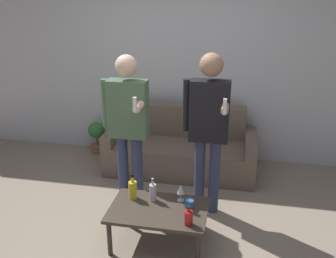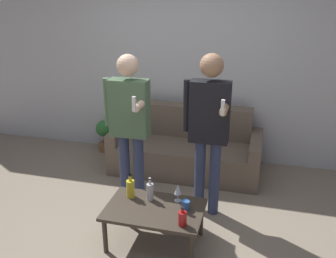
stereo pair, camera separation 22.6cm
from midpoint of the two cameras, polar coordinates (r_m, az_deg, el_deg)
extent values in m
plane|color=gray|center=(3.80, -2.37, -16.02)|extent=(16.00, 16.00, 0.00)
cube|color=silver|center=(5.04, 4.10, 10.39)|extent=(8.00, 0.06, 2.70)
cube|color=#6B5B4C|center=(4.79, 3.73, -4.84)|extent=(1.62, 0.58, 0.39)
cube|color=#6B5B4C|center=(5.06, 4.68, -0.75)|extent=(1.62, 0.22, 0.81)
cube|color=#6B5B4C|center=(5.07, -5.77, -2.41)|extent=(0.14, 0.80, 0.54)
cube|color=#6B5B4C|center=(4.79, 14.40, -4.50)|extent=(0.14, 0.80, 0.54)
cube|color=#3D3328|center=(3.50, -0.19, -12.21)|extent=(0.89, 0.57, 0.03)
cylinder|color=#3D3328|center=(3.53, -7.70, -15.86)|extent=(0.04, 0.04, 0.36)
cylinder|color=#3D3328|center=(3.36, 5.61, -18.01)|extent=(0.04, 0.04, 0.36)
cylinder|color=#3D3328|center=(3.89, -5.04, -11.84)|extent=(0.04, 0.04, 0.36)
cylinder|color=#3D3328|center=(3.74, 6.84, -13.49)|extent=(0.04, 0.04, 0.36)
cylinder|color=yellow|center=(3.62, -3.93, -9.12)|extent=(0.08, 0.08, 0.17)
cylinder|color=yellow|center=(3.56, -3.98, -7.45)|extent=(0.03, 0.03, 0.07)
cylinder|color=black|center=(3.55, -3.99, -7.06)|extent=(0.03, 0.03, 0.01)
cylinder|color=#B21E1E|center=(3.25, 4.27, -13.51)|extent=(0.07, 0.07, 0.13)
cylinder|color=#B21E1E|center=(3.20, 4.31, -12.20)|extent=(0.03, 0.03, 0.05)
cylinder|color=black|center=(3.19, 4.32, -11.92)|extent=(0.03, 0.03, 0.01)
cylinder|color=silver|center=(3.57, -0.91, -9.60)|extent=(0.07, 0.07, 0.17)
cylinder|color=silver|center=(3.51, -0.93, -7.98)|extent=(0.02, 0.02, 0.06)
cylinder|color=black|center=(3.50, -0.93, -7.60)|extent=(0.03, 0.03, 0.01)
cylinder|color=silver|center=(3.60, 3.32, -10.86)|extent=(0.07, 0.07, 0.01)
cylinder|color=silver|center=(3.58, 3.33, -10.34)|extent=(0.01, 0.01, 0.07)
cone|color=silver|center=(3.54, 3.36, -9.17)|extent=(0.07, 0.07, 0.10)
cylinder|color=#3366B2|center=(3.47, 4.58, -11.48)|extent=(0.08, 0.08, 0.08)
cylinder|color=navy|center=(4.15, -5.05, -5.99)|extent=(0.11, 0.11, 0.80)
cylinder|color=navy|center=(4.11, -2.90, -6.27)|extent=(0.11, 0.11, 0.80)
cube|color=#4C6B4C|center=(3.86, -4.24, 3.17)|extent=(0.41, 0.18, 0.60)
sphere|color=beige|center=(3.74, -4.43, 9.66)|extent=(0.22, 0.22, 0.22)
cylinder|color=#4C6B4C|center=(3.93, -7.59, 4.05)|extent=(0.07, 0.07, 0.51)
cylinder|color=beige|center=(3.66, -2.54, 3.68)|extent=(0.07, 0.27, 0.07)
cube|color=white|center=(3.49, -3.35, 3.83)|extent=(0.03, 0.03, 0.14)
cylinder|color=navy|center=(3.97, 6.48, -7.24)|extent=(0.11, 0.11, 0.83)
cylinder|color=navy|center=(3.96, 8.72, -7.48)|extent=(0.11, 0.11, 0.83)
cube|color=black|center=(3.67, 8.14, 2.57)|extent=(0.39, 0.17, 0.62)
sphere|color=#9E7556|center=(3.56, 8.52, 9.56)|extent=(0.23, 0.23, 0.23)
cylinder|color=black|center=(3.69, 4.64, 3.56)|extent=(0.07, 0.07, 0.53)
cylinder|color=#9E7556|center=(3.51, 10.46, 3.09)|extent=(0.07, 0.27, 0.07)
cube|color=white|center=(3.33, 10.28, 3.22)|extent=(0.03, 0.03, 0.14)
cylinder|color=#936042|center=(5.57, -8.40, -2.67)|extent=(0.19, 0.19, 0.12)
cylinder|color=#476B38|center=(5.52, -8.47, -1.43)|extent=(0.02, 0.02, 0.14)
sphere|color=#337A38|center=(5.46, -8.56, 0.06)|extent=(0.24, 0.24, 0.24)
camera|label=1|loc=(0.11, -88.26, 0.68)|focal=40.00mm
camera|label=2|loc=(0.11, 91.74, -0.68)|focal=40.00mm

